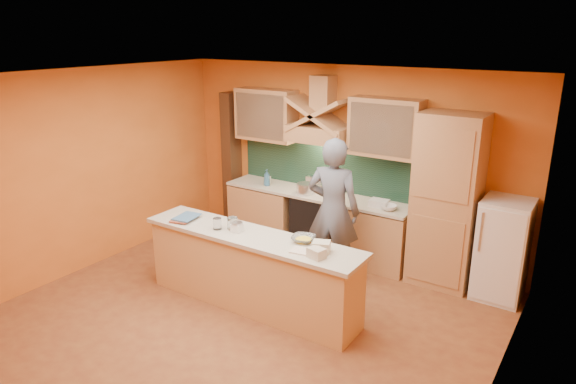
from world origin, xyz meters
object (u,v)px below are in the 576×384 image
Objects in this scene: fridge at (503,250)px; kitchen_scale at (237,228)px; mixing_bowl at (303,239)px; stove at (316,222)px; person at (333,211)px.

fridge is 10.85× the size of kitchen_scale.
kitchen_scale is 0.85m from mixing_bowl.
mixing_bowl is at bearing -64.16° from stove.
stove is 3.31× the size of mixing_bowl.
stove is 1.99m from kitchen_scale.
stove is 2.00m from mixing_bowl.
person is 1.03m from mixing_bowl.
mixing_bowl is at bearing 90.58° from person.
fridge reaches higher than kitchen_scale.
mixing_bowl reaches higher than stove.
person is (0.68, -0.72, 0.54)m from stove.
kitchen_scale is 0.44× the size of mixing_bowl.
kitchen_scale reaches higher than stove.
mixing_bowl is at bearing -136.86° from fridge.
person is at bearing 54.61° from kitchen_scale.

